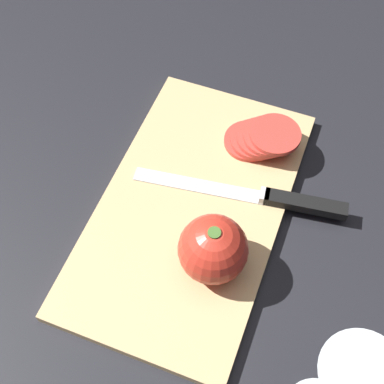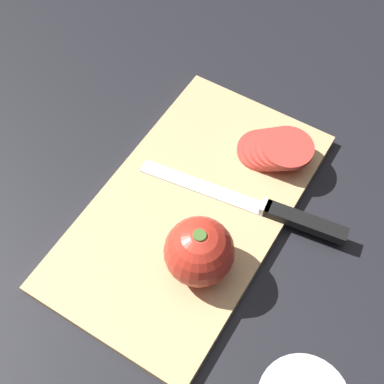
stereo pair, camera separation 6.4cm
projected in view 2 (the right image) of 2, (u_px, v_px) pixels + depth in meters
name	position (u px, v px, depth m)	size (l,w,h in m)	color
ground_plane	(201.00, 217.00, 0.69)	(3.00, 3.00, 0.00)	black
cutting_board	(192.00, 207.00, 0.68)	(0.40, 0.22, 0.01)	tan
whole_tomato	(199.00, 252.00, 0.60)	(0.08, 0.08, 0.08)	red
knife	(283.00, 214.00, 0.66)	(0.06, 0.28, 0.01)	silver
tomato_slice_stack_near	(275.00, 149.00, 0.71)	(0.07, 0.10, 0.03)	#D63D33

